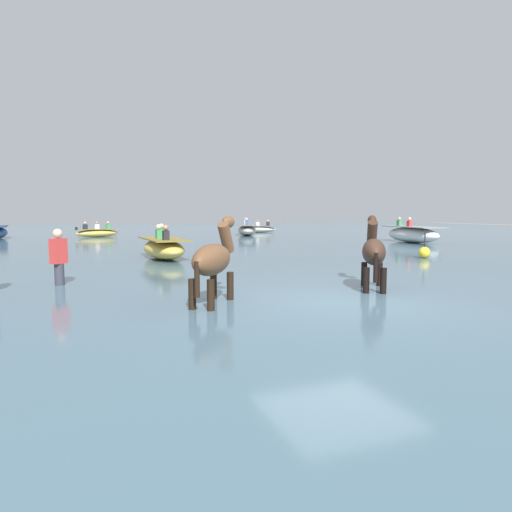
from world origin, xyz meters
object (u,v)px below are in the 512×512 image
at_px(horse_trailing_bay, 214,262).
at_px(boat_near_starboard, 163,248).
at_px(boat_distant_east, 412,234).
at_px(boat_mid_outer, 258,229).
at_px(channel_buoy, 424,252).
at_px(boat_mid_channel, 247,230).
at_px(boat_far_inshore, 97,233).
at_px(person_onlooker_left, 59,264).
at_px(horse_lead_dark_bay, 374,254).

relative_size(horse_trailing_bay, boat_near_starboard, 0.58).
xyz_separation_m(horse_trailing_bay, boat_distant_east, (14.08, 11.26, -0.30)).
xyz_separation_m(boat_mid_outer, channel_buoy, (-2.04, -20.37, -0.07)).
height_order(boat_mid_channel, boat_far_inshore, boat_mid_channel).
relative_size(boat_far_inshore, person_onlooker_left, 1.70).
bearing_deg(horse_trailing_bay, boat_far_inshore, 92.56).
relative_size(horse_trailing_bay, boat_mid_outer, 0.66).
xyz_separation_m(boat_near_starboard, person_onlooker_left, (-3.09, -4.76, 0.10)).
relative_size(horse_trailing_bay, channel_buoy, 2.14).
relative_size(boat_mid_channel, channel_buoy, 4.51).
height_order(boat_mid_outer, boat_far_inshore, same).
distance_m(boat_near_starboard, boat_mid_outer, 20.11).
distance_m(horse_trailing_bay, channel_buoy, 10.09).
bearing_deg(boat_far_inshore, horse_lead_dark_bay, -78.77).
height_order(person_onlooker_left, channel_buoy, person_onlooker_left).
bearing_deg(boat_distant_east, boat_mid_outer, 102.77).
xyz_separation_m(boat_near_starboard, boat_distant_east, (13.55, 3.38, 0.06)).
height_order(horse_lead_dark_bay, boat_near_starboard, horse_lead_dark_bay).
bearing_deg(horse_lead_dark_bay, boat_mid_channel, 76.26).
relative_size(boat_distant_east, channel_buoy, 4.65).
bearing_deg(boat_mid_outer, horse_lead_dark_bay, -106.74).
xyz_separation_m(boat_mid_channel, boat_far_inshore, (-9.67, 1.50, -0.09)).
bearing_deg(person_onlooker_left, horse_lead_dark_bay, -25.61).
height_order(horse_lead_dark_bay, horse_trailing_bay, same).
bearing_deg(person_onlooker_left, boat_far_inshore, 85.57).
xyz_separation_m(boat_distant_east, channel_buoy, (-5.17, -6.55, -0.22)).
bearing_deg(channel_buoy, boat_mid_channel, 90.90).
bearing_deg(channel_buoy, boat_near_starboard, 159.28).
bearing_deg(boat_far_inshore, boat_near_starboard, -84.07).
distance_m(boat_mid_channel, channel_buoy, 16.67).
bearing_deg(boat_mid_outer, horse_trailing_bay, -113.59).
bearing_deg(horse_lead_dark_bay, person_onlooker_left, 154.39).
relative_size(boat_distant_east, person_onlooker_left, 2.55).
height_order(boat_distant_east, person_onlooker_left, boat_distant_east).
bearing_deg(boat_distant_east, boat_mid_channel, 118.24).
xyz_separation_m(boat_mid_outer, boat_mid_channel, (-2.30, -3.70, 0.10)).
height_order(boat_far_inshore, boat_distant_east, boat_distant_east).
bearing_deg(channel_buoy, horse_lead_dark_bay, -140.48).
distance_m(boat_far_inshore, channel_buoy, 20.71).
distance_m(boat_distant_east, channel_buoy, 8.35).
xyz_separation_m(horse_lead_dark_bay, boat_near_starboard, (-2.94, 7.65, -0.37)).
bearing_deg(boat_mid_outer, channel_buoy, -95.72).
bearing_deg(boat_mid_outer, boat_mid_channel, -121.87).
bearing_deg(channel_buoy, horse_trailing_bay, -152.13).
height_order(horse_trailing_bay, channel_buoy, horse_trailing_bay).
xyz_separation_m(boat_distant_east, person_onlooker_left, (-16.63, -8.14, 0.04)).
relative_size(horse_trailing_bay, boat_mid_channel, 0.47).
distance_m(horse_lead_dark_bay, boat_mid_channel, 21.77).
height_order(boat_far_inshore, channel_buoy, boat_far_inshore).
bearing_deg(boat_near_starboard, horse_lead_dark_bay, -68.97).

